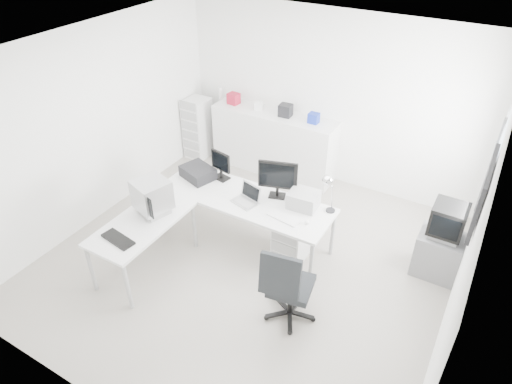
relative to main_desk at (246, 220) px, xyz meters
The scene contains 30 objects.
floor 0.55m from the main_desk, 53.73° to the right, with size 5.00×5.00×0.01m, color beige.
ceiling 2.46m from the main_desk, 53.73° to the right, with size 5.00×5.00×0.01m, color white.
back_wall 2.42m from the main_desk, 83.80° to the left, with size 5.00×0.02×2.80m, color white.
left_wall 2.51m from the main_desk, behind, with size 0.02×5.00×2.80m, color white.
right_wall 2.94m from the main_desk, ahead, with size 0.02×5.00×2.80m, color white.
window 3.11m from the main_desk, 17.90° to the left, with size 0.02×1.20×1.10m, color white, non-canonical shape.
wall_picture 3.11m from the main_desk, ahead, with size 0.04×0.90×0.60m, color black, non-canonical shape.
main_desk is the anchor object (origin of this frame).
side_desk 1.39m from the main_desk, 127.69° to the right, with size 0.70×1.40×0.75m, color silver, non-canonical shape.
drawer_pedestal 0.71m from the main_desk, ahead, with size 0.40×0.50×0.60m, color silver.
inkjet_printer 0.97m from the main_desk, behind, with size 0.46×0.36×0.16m, color black.
lcd_monitor_small 0.84m from the main_desk, 155.56° to the left, with size 0.33×0.19×0.41m, color black, non-canonical shape.
lcd_monitor_large 0.77m from the main_desk, 35.54° to the left, with size 0.52×0.21×0.54m, color black, non-canonical shape.
laptop 0.50m from the main_desk, 63.43° to the right, with size 0.32×0.33×0.22m, color #B7B7BA, non-canonical shape.
white_keyboard 0.77m from the main_desk, 12.99° to the right, with size 0.43×0.13×0.02m, color silver.
white_mouse 1.04m from the main_desk, ahead, with size 0.06×0.06×0.06m, color silver.
laser_printer 0.92m from the main_desk, 16.35° to the left, with size 0.37×0.32×0.21m, color #9D9D9D.
desk_lamp 1.30m from the main_desk, 15.26° to the left, with size 0.16×0.16×0.49m, color silver, non-canonical shape.
crt_monitor 1.33m from the main_desk, 135.00° to the right, with size 0.35×0.35×0.41m, color #B7B7BA, non-canonical shape.
black_keyboard 1.77m from the main_desk, 119.54° to the right, with size 0.44×0.17×0.03m, color black.
office_chair 1.46m from the main_desk, 37.95° to the right, with size 0.62×0.62×1.07m, color #222526, non-canonical shape.
tv_cabinet 2.56m from the main_desk, 16.03° to the left, with size 0.55×0.45×0.60m, color slate.
crt_tv 2.60m from the main_desk, 16.03° to the left, with size 0.50×0.48×0.45m, color black, non-canonical shape.
sideboard 2.01m from the main_desk, 107.18° to the left, with size 2.17×0.54×1.09m, color silver.
clutter_box_a 2.50m from the main_desk, 125.99° to the left, with size 0.19×0.16×0.19m, color #AA1830.
clutter_box_b 2.25m from the main_desk, 114.97° to the left, with size 0.14×0.12×0.14m, color silver.
clutter_box_c 2.12m from the main_desk, 101.58° to the left, with size 0.20×0.18×0.20m, color black.
clutter_box_d 2.08m from the main_desk, 86.80° to the left, with size 0.16×0.14×0.16m, color #162B9E.
clutter_bottle 2.71m from the main_desk, 130.85° to the left, with size 0.07×0.07×0.22m, color silver.
filing_cabinet 2.66m from the main_desk, 140.30° to the left, with size 0.38×0.46×1.10m, color silver.
Camera 1 is at (2.40, -3.93, 4.26)m, focal length 32.00 mm.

